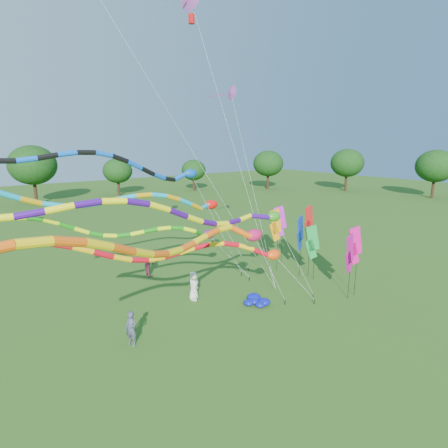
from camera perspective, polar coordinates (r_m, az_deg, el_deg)
ground at (r=20.79m, az=10.78°, el=-15.35°), size 160.00×160.00×0.00m
tree_ring at (r=22.68m, az=11.68°, el=1.61°), size 116.22×118.99×9.65m
tube_kite_red at (r=18.69m, az=-4.03°, el=-4.27°), size 14.48×2.51×6.44m
tube_kite_orange at (r=14.72m, az=-5.86°, el=-2.53°), size 15.89×4.74×7.97m
tube_kite_purple at (r=16.52m, az=-4.04°, el=1.36°), size 16.51×1.43×8.31m
tube_kite_blue at (r=20.31m, az=-15.06°, el=8.39°), size 16.07×1.72×9.94m
tube_kite_cyan at (r=21.34m, az=-11.69°, el=3.33°), size 16.40×1.92×8.51m
tube_kite_green at (r=22.81m, az=-11.89°, el=-1.01°), size 13.64×2.88×6.47m
delta_kite_high_c at (r=28.77m, az=1.05°, el=19.36°), size 2.77×6.98×14.33m
banner_pole_red at (r=26.91m, az=12.80°, el=0.16°), size 1.16×0.27×5.28m
banner_pole_violet at (r=29.63m, az=8.48°, el=0.35°), size 1.11×0.49×4.70m
banner_pole_blue_b at (r=26.86m, az=11.52°, el=-1.38°), size 1.11×0.50×4.55m
banner_pole_orange at (r=28.01m, az=7.84°, el=-0.20°), size 1.16×0.23×4.77m
banner_pole_green at (r=26.77m, az=13.27°, el=-2.72°), size 1.12×0.47×4.00m
banner_pole_magenta_b at (r=24.50m, az=19.32°, el=-3.16°), size 1.15×0.34×4.57m
banner_pole_magenta_a at (r=23.98m, az=18.59°, el=-4.31°), size 1.15×0.32×4.22m
blue_nylon_heap at (r=23.00m, az=5.10°, el=-11.70°), size 1.23×1.35×0.48m
person_a at (r=23.45m, az=-4.65°, el=-9.36°), size 1.05×1.02×1.82m
person_b at (r=19.15m, az=-13.97°, el=-15.21°), size 0.63×0.74×1.71m
person_c at (r=27.94m, az=-11.40°, el=-5.86°), size 0.71×0.91×1.86m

